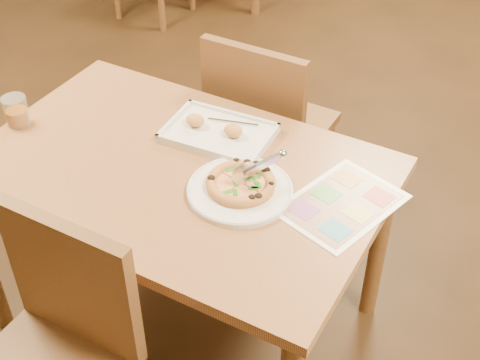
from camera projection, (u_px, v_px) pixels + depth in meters
The scene contains 9 objects.
dining_table at pixel (178, 189), 2.16m from camera, with size 1.30×0.85×0.72m.
chair_near at pixel (57, 334), 1.80m from camera, with size 0.42×0.42×0.47m.
chair_far at pixel (264, 115), 2.61m from camera, with size 0.42×0.42×0.47m.
plate at pixel (240, 191), 2.01m from camera, with size 0.32×0.32×0.02m, color silver.
pizza at pixel (241, 183), 2.00m from camera, with size 0.21×0.21×0.03m.
pizza_cutter at pixel (258, 167), 1.97m from camera, with size 0.12×0.13×0.09m.
appetizer_tray at pixel (218, 133), 2.23m from camera, with size 0.37×0.26×0.06m.
glass_tumbler at pixel (17, 113), 2.27m from camera, with size 0.08×0.08×0.10m.
menu at pixel (342, 204), 1.97m from camera, with size 0.26×0.36×0.01m, color white.
Camera 1 is at (0.98, -1.34, 2.03)m, focal length 50.00 mm.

